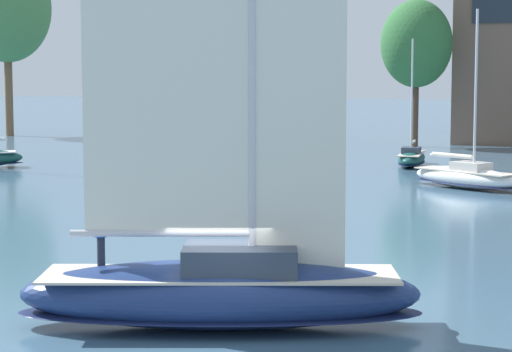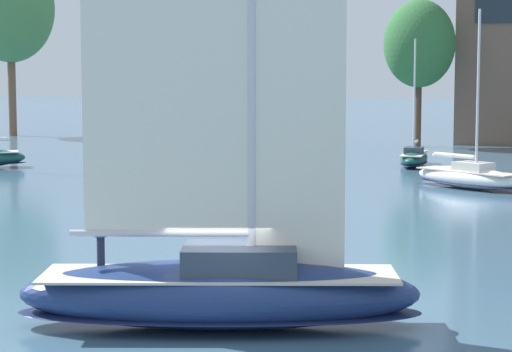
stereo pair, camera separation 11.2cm
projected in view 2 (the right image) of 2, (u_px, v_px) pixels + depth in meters
ground_plane at (220, 327)px, 24.71m from camera, size 400.00×400.00×0.00m
tree_shore_left at (419, 44)px, 82.23m from camera, size 5.91×5.91×12.17m
tree_shore_center at (10, 9)px, 96.23m from camera, size 8.53×8.53×17.56m
sailboat_main at (220, 284)px, 24.59m from camera, size 10.41×5.61×13.78m
sailboat_moored_near_marina at (468, 176)px, 53.82m from camera, size 6.84×5.55×9.58m
sailboat_moored_mid_channel at (414, 157)px, 66.56m from camera, size 2.02×6.19×8.42m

